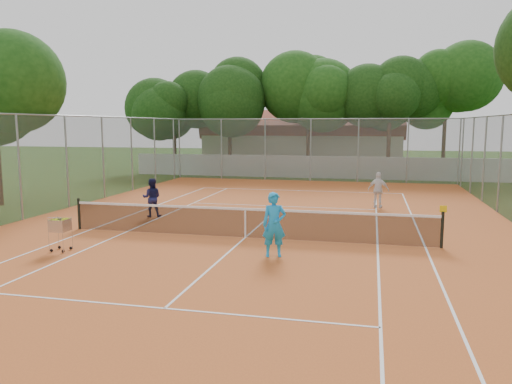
% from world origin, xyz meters
% --- Properties ---
extents(ground, '(120.00, 120.00, 0.00)m').
position_xyz_m(ground, '(0.00, 0.00, 0.00)').
color(ground, '#1E3B10').
rests_on(ground, ground).
extents(court_pad, '(18.00, 34.00, 0.02)m').
position_xyz_m(court_pad, '(0.00, 0.00, 0.01)').
color(court_pad, '#BB5924').
rests_on(court_pad, ground).
extents(court_lines, '(10.98, 23.78, 0.01)m').
position_xyz_m(court_lines, '(0.00, 0.00, 0.02)').
color(court_lines, white).
rests_on(court_lines, court_pad).
extents(tennis_net, '(11.88, 0.10, 0.98)m').
position_xyz_m(tennis_net, '(0.00, 0.00, 0.51)').
color(tennis_net, black).
rests_on(tennis_net, court_pad).
extents(perimeter_fence, '(18.00, 34.00, 4.00)m').
position_xyz_m(perimeter_fence, '(0.00, 0.00, 2.00)').
color(perimeter_fence, slate).
rests_on(perimeter_fence, ground).
extents(boundary_wall, '(26.00, 0.30, 1.50)m').
position_xyz_m(boundary_wall, '(0.00, 19.00, 0.75)').
color(boundary_wall, silver).
rests_on(boundary_wall, ground).
extents(clubhouse, '(16.40, 9.00, 4.40)m').
position_xyz_m(clubhouse, '(-2.00, 29.00, 2.20)').
color(clubhouse, beige).
rests_on(clubhouse, ground).
extents(tropical_trees, '(29.00, 19.00, 10.00)m').
position_xyz_m(tropical_trees, '(0.00, 22.00, 5.00)').
color(tropical_trees, black).
rests_on(tropical_trees, ground).
extents(player_near, '(0.74, 0.59, 1.77)m').
position_xyz_m(player_near, '(1.33, -2.03, 0.91)').
color(player_near, '#1A96E2').
rests_on(player_near, court_pad).
extents(player_far_left, '(0.87, 0.76, 1.51)m').
position_xyz_m(player_far_left, '(-4.50, 2.77, 0.78)').
color(player_far_left, '#161843').
rests_on(player_far_left, court_pad).
extents(player_far_right, '(0.98, 0.58, 1.56)m').
position_xyz_m(player_far_right, '(4.19, 6.99, 0.80)').
color(player_far_right, silver).
rests_on(player_far_right, court_pad).
extents(ball_hopper, '(0.59, 0.59, 1.02)m').
position_xyz_m(ball_hopper, '(-4.70, -2.86, 0.53)').
color(ball_hopper, silver).
rests_on(ball_hopper, court_pad).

